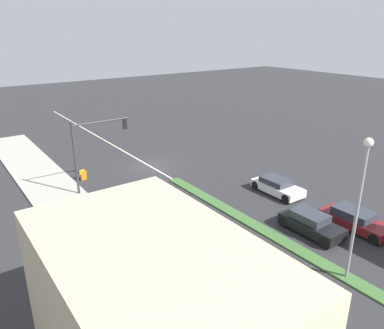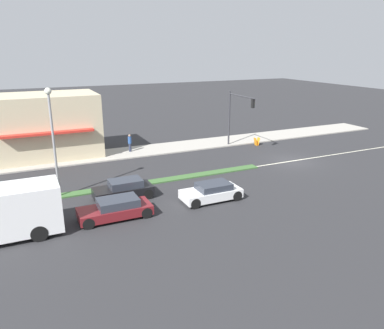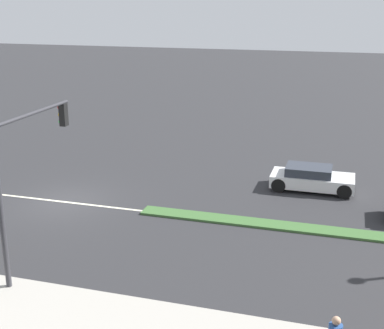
{
  "view_description": "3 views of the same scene",
  "coord_description": "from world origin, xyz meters",
  "px_view_note": "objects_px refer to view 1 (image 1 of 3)",
  "views": [
    {
      "loc": [
        15.75,
        28.64,
        12.06
      ],
      "look_at": [
        0.15,
        6.83,
        2.25
      ],
      "focal_mm": 35.0,
      "sensor_mm": 36.0,
      "label": 1
    },
    {
      "loc": [
        -25.75,
        22.12,
        9.86
      ],
      "look_at": [
        -1.97,
        10.98,
        1.68
      ],
      "focal_mm": 35.0,
      "sensor_mm": 36.0,
      "label": 2
    },
    {
      "loc": [
        20.71,
        12.37,
        9.08
      ],
      "look_at": [
        -0.67,
        6.05,
        2.17
      ],
      "focal_mm": 50.0,
      "sensor_mm": 36.0,
      "label": 3
    }
  ],
  "objects_px": {
    "suv_black": "(311,223)",
    "pedestrian": "(117,250)",
    "traffic_signal_main": "(92,143)",
    "van_white": "(277,186)",
    "warning_aframe_sign": "(83,175)",
    "street_lamp": "(360,193)",
    "sedan_maroon": "(355,219)"
  },
  "relations": [
    {
      "from": "street_lamp",
      "to": "sedan_maroon",
      "type": "xyz_separation_m",
      "value": [
        -5.0,
        -2.72,
        -4.17
      ]
    },
    {
      "from": "traffic_signal_main",
      "to": "suv_black",
      "type": "relative_size",
      "value": 1.41
    },
    {
      "from": "pedestrian",
      "to": "sedan_maroon",
      "type": "height_order",
      "value": "pedestrian"
    },
    {
      "from": "warning_aframe_sign",
      "to": "suv_black",
      "type": "relative_size",
      "value": 0.21
    },
    {
      "from": "street_lamp",
      "to": "van_white",
      "type": "bearing_deg",
      "value": -118.36
    },
    {
      "from": "pedestrian",
      "to": "sedan_maroon",
      "type": "xyz_separation_m",
      "value": [
        -14.09,
        4.95,
        -0.42
      ]
    },
    {
      "from": "traffic_signal_main",
      "to": "sedan_maroon",
      "type": "relative_size",
      "value": 1.29
    },
    {
      "from": "street_lamp",
      "to": "sedan_maroon",
      "type": "distance_m",
      "value": 7.06
    },
    {
      "from": "warning_aframe_sign",
      "to": "suv_black",
      "type": "xyz_separation_m",
      "value": [
        -8.4,
        16.66,
        0.23
      ]
    },
    {
      "from": "traffic_signal_main",
      "to": "street_lamp",
      "type": "relative_size",
      "value": 0.76
    },
    {
      "from": "pedestrian",
      "to": "van_white",
      "type": "xyz_separation_m",
      "value": [
        -14.09,
        -1.59,
        -0.43
      ]
    },
    {
      "from": "traffic_signal_main",
      "to": "van_white",
      "type": "xyz_separation_m",
      "value": [
        -11.12,
        8.71,
        -3.3
      ]
    },
    {
      "from": "sedan_maroon",
      "to": "pedestrian",
      "type": "bearing_deg",
      "value": -19.37
    },
    {
      "from": "traffic_signal_main",
      "to": "sedan_maroon",
      "type": "distance_m",
      "value": 19.17
    },
    {
      "from": "traffic_signal_main",
      "to": "street_lamp",
      "type": "bearing_deg",
      "value": 108.82
    },
    {
      "from": "suv_black",
      "to": "pedestrian",
      "type": "bearing_deg",
      "value": -18.15
    },
    {
      "from": "pedestrian",
      "to": "sedan_maroon",
      "type": "relative_size",
      "value": 0.39
    },
    {
      "from": "warning_aframe_sign",
      "to": "suv_black",
      "type": "height_order",
      "value": "suv_black"
    },
    {
      "from": "warning_aframe_sign",
      "to": "pedestrian",
      "type": "bearing_deg",
      "value": 77.39
    },
    {
      "from": "pedestrian",
      "to": "van_white",
      "type": "relative_size",
      "value": 0.43
    },
    {
      "from": "pedestrian",
      "to": "warning_aframe_sign",
      "type": "relative_size",
      "value": 2.05
    },
    {
      "from": "street_lamp",
      "to": "pedestrian",
      "type": "xyz_separation_m",
      "value": [
        9.09,
        -7.67,
        -3.75
      ]
    },
    {
      "from": "street_lamp",
      "to": "pedestrian",
      "type": "distance_m",
      "value": 12.48
    },
    {
      "from": "street_lamp",
      "to": "suv_black",
      "type": "relative_size",
      "value": 1.86
    },
    {
      "from": "warning_aframe_sign",
      "to": "van_white",
      "type": "bearing_deg",
      "value": 134.58
    },
    {
      "from": "van_white",
      "to": "traffic_signal_main",
      "type": "bearing_deg",
      "value": -38.05
    },
    {
      "from": "pedestrian",
      "to": "suv_black",
      "type": "height_order",
      "value": "pedestrian"
    },
    {
      "from": "pedestrian",
      "to": "van_white",
      "type": "bearing_deg",
      "value": -173.55
    },
    {
      "from": "warning_aframe_sign",
      "to": "van_white",
      "type": "relative_size",
      "value": 0.21
    },
    {
      "from": "pedestrian",
      "to": "warning_aframe_sign",
      "type": "xyz_separation_m",
      "value": [
        -2.9,
        -12.95,
        -0.6
      ]
    },
    {
      "from": "traffic_signal_main",
      "to": "street_lamp",
      "type": "xyz_separation_m",
      "value": [
        -6.12,
        17.97,
        0.88
      ]
    },
    {
      "from": "van_white",
      "to": "suv_black",
      "type": "xyz_separation_m",
      "value": [
        2.8,
        5.29,
        0.06
      ]
    }
  ]
}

